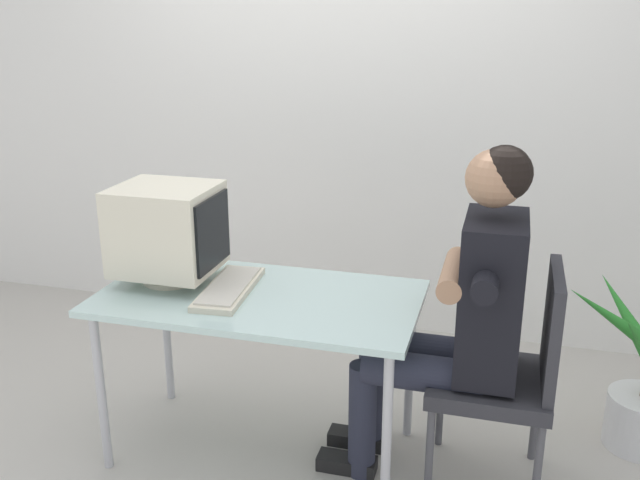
{
  "coord_description": "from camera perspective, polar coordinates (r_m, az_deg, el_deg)",
  "views": [
    {
      "loc": [
        0.91,
        -2.4,
        1.78
      ],
      "look_at": [
        0.25,
        0.0,
        0.96
      ],
      "focal_mm": 39.37,
      "sensor_mm": 36.0,
      "label": 1
    }
  ],
  "objects": [
    {
      "name": "ground_plane",
      "position": [
        3.13,
        -4.61,
        -16.57
      ],
      "size": [
        12.0,
        12.0,
        0.0
      ],
      "primitive_type": "plane",
      "color": "#B2ADA3"
    },
    {
      "name": "wall_back",
      "position": [
        3.86,
        6.46,
        13.96
      ],
      "size": [
        8.0,
        0.1,
        3.0
      ],
      "primitive_type": "cube",
      "color": "silver",
      "rests_on": "ground_plane"
    },
    {
      "name": "desk",
      "position": [
        2.81,
        -4.95,
        -5.61
      ],
      "size": [
        1.26,
        0.68,
        0.71
      ],
      "color": "#B7B7BC",
      "rests_on": "ground_plane"
    },
    {
      "name": "crt_monitor",
      "position": [
        2.9,
        -12.28,
        0.84
      ],
      "size": [
        0.4,
        0.35,
        0.4
      ],
      "color": "beige",
      "rests_on": "desk"
    },
    {
      "name": "keyboard",
      "position": [
        2.82,
        -7.36,
        -3.86
      ],
      "size": [
        0.21,
        0.47,
        0.03
      ],
      "color": "beige",
      "rests_on": "desk"
    },
    {
      "name": "office_chair",
      "position": [
        2.76,
        15.18,
        -10.02
      ],
      "size": [
        0.45,
        0.45,
        0.9
      ],
      "color": "#4C4C51",
      "rests_on": "ground_plane"
    },
    {
      "name": "person_seated",
      "position": [
        2.67,
        11.3,
        -5.4
      ],
      "size": [
        0.74,
        0.57,
        1.34
      ],
      "color": "black",
      "rests_on": "ground_plane"
    }
  ]
}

